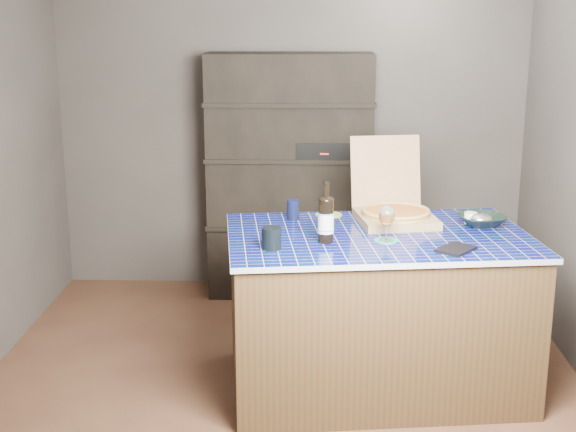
{
  "coord_description": "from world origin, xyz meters",
  "views": [
    {
      "loc": [
        0.17,
        -4.27,
        2.11
      ],
      "look_at": [
        0.03,
        0.0,
        1.0
      ],
      "focal_mm": 50.0,
      "sensor_mm": 36.0,
      "label": 1
    }
  ],
  "objects_px": {
    "mead_bottle": "(326,218)",
    "kitchen_island": "(376,311)",
    "bowl": "(481,220)",
    "pizza_box": "(395,211)",
    "dvd_case": "(456,249)",
    "wine_glass": "(387,217)"
  },
  "relations": [
    {
      "from": "mead_bottle",
      "to": "bowl",
      "type": "relative_size",
      "value": 1.28
    },
    {
      "from": "pizza_box",
      "to": "dvd_case",
      "type": "xyz_separation_m",
      "value": [
        0.26,
        -0.57,
        -0.06
      ]
    },
    {
      "from": "wine_glass",
      "to": "bowl",
      "type": "relative_size",
      "value": 0.74
    },
    {
      "from": "kitchen_island",
      "to": "mead_bottle",
      "type": "xyz_separation_m",
      "value": [
        -0.29,
        -0.16,
        0.58
      ]
    },
    {
      "from": "kitchen_island",
      "to": "pizza_box",
      "type": "height_order",
      "value": "pizza_box"
    },
    {
      "from": "kitchen_island",
      "to": "mead_bottle",
      "type": "height_order",
      "value": "mead_bottle"
    },
    {
      "from": "mead_bottle",
      "to": "dvd_case",
      "type": "xyz_separation_m",
      "value": [
        0.67,
        -0.13,
        -0.12
      ]
    },
    {
      "from": "pizza_box",
      "to": "bowl",
      "type": "bearing_deg",
      "value": -18.48
    },
    {
      "from": "wine_glass",
      "to": "dvd_case",
      "type": "height_order",
      "value": "wine_glass"
    },
    {
      "from": "pizza_box",
      "to": "bowl",
      "type": "height_order",
      "value": "pizza_box"
    },
    {
      "from": "kitchen_island",
      "to": "pizza_box",
      "type": "xyz_separation_m",
      "value": [
        0.11,
        0.27,
        0.52
      ]
    },
    {
      "from": "bowl",
      "to": "mead_bottle",
      "type": "bearing_deg",
      "value": -158.01
    },
    {
      "from": "pizza_box",
      "to": "wine_glass",
      "type": "height_order",
      "value": "pizza_box"
    },
    {
      "from": "pizza_box",
      "to": "bowl",
      "type": "xyz_separation_m",
      "value": [
        0.49,
        -0.07,
        -0.03
      ]
    },
    {
      "from": "pizza_box",
      "to": "dvd_case",
      "type": "bearing_deg",
      "value": -75.19
    },
    {
      "from": "dvd_case",
      "to": "bowl",
      "type": "relative_size",
      "value": 0.77
    },
    {
      "from": "wine_glass",
      "to": "bowl",
      "type": "distance_m",
      "value": 0.67
    },
    {
      "from": "bowl",
      "to": "kitchen_island",
      "type": "bearing_deg",
      "value": -161.69
    },
    {
      "from": "kitchen_island",
      "to": "bowl",
      "type": "xyz_separation_m",
      "value": [
        0.6,
        0.2,
        0.48
      ]
    },
    {
      "from": "pizza_box",
      "to": "dvd_case",
      "type": "height_order",
      "value": "pizza_box"
    },
    {
      "from": "mead_bottle",
      "to": "kitchen_island",
      "type": "bearing_deg",
      "value": 28.9
    },
    {
      "from": "mead_bottle",
      "to": "bowl",
      "type": "xyz_separation_m",
      "value": [
        0.89,
        0.36,
        -0.1
      ]
    }
  ]
}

